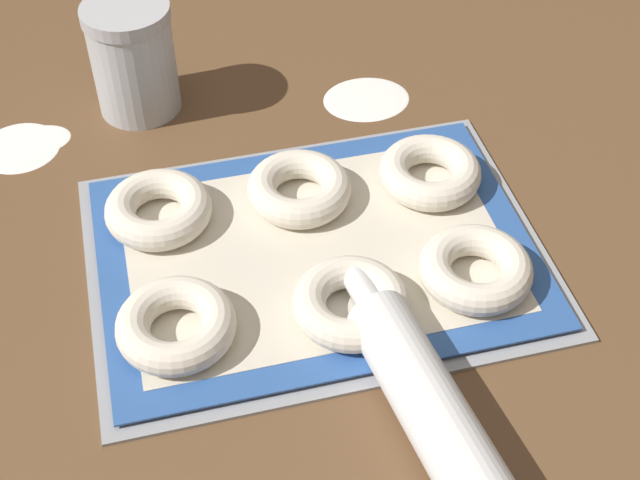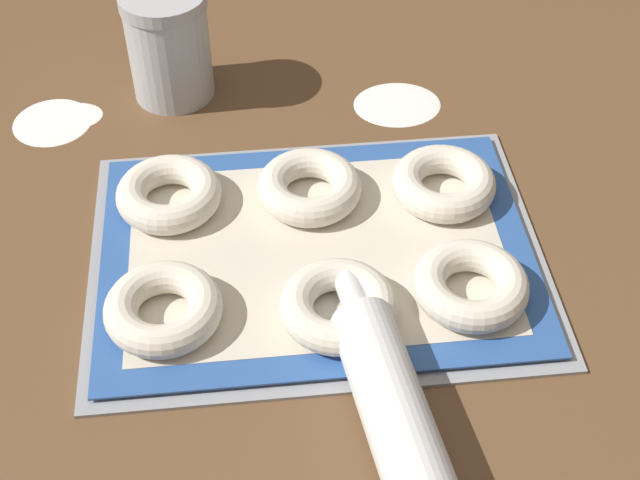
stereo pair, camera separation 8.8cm
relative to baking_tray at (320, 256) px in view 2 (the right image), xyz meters
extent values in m
plane|color=brown|center=(0.00, 0.00, 0.00)|extent=(2.80, 2.80, 0.00)
cube|color=#93969B|center=(0.00, 0.00, 0.00)|extent=(0.46, 0.34, 0.01)
cube|color=#2D569E|center=(0.00, 0.00, 0.01)|extent=(0.44, 0.32, 0.00)
cube|color=beige|center=(0.00, 0.00, 0.01)|extent=(0.38, 0.26, 0.00)
torus|color=silver|center=(-0.15, -0.07, 0.02)|extent=(0.11, 0.11, 0.03)
torus|color=silver|center=(0.01, -0.09, 0.02)|extent=(0.11, 0.11, 0.03)
torus|color=silver|center=(0.14, -0.07, 0.02)|extent=(0.11, 0.11, 0.03)
torus|color=silver|center=(-0.15, 0.08, 0.02)|extent=(0.11, 0.11, 0.03)
torus|color=silver|center=(-0.01, 0.08, 0.02)|extent=(0.11, 0.11, 0.03)
torus|color=silver|center=(0.14, 0.07, 0.02)|extent=(0.11, 0.11, 0.03)
cylinder|color=silver|center=(-0.15, 0.30, 0.06)|extent=(0.10, 0.10, 0.12)
cylinder|color=#B2B2B7|center=(-0.15, 0.30, 0.12)|extent=(0.10, 0.10, 0.02)
cylinder|color=silver|center=(0.05, -0.25, 0.02)|extent=(0.10, 0.30, 0.06)
cylinder|color=silver|center=(0.02, -0.08, 0.02)|extent=(0.03, 0.05, 0.03)
ellipsoid|color=white|center=(-0.27, 0.26, 0.00)|extent=(0.07, 0.05, 0.00)
ellipsoid|color=white|center=(0.12, 0.25, 0.00)|extent=(0.11, 0.09, 0.00)
ellipsoid|color=white|center=(-0.30, 0.26, 0.00)|extent=(0.09, 0.09, 0.00)
camera|label=1|loc=(-0.15, -0.60, 0.66)|focal=50.00mm
camera|label=2|loc=(-0.06, -0.62, 0.66)|focal=50.00mm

